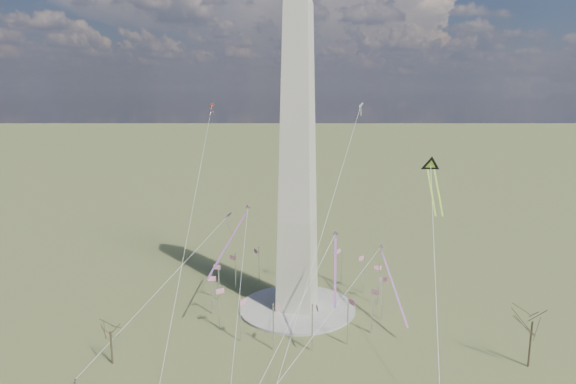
% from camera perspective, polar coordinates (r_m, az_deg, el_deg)
% --- Properties ---
extents(ground, '(2000.00, 2000.00, 0.00)m').
position_cam_1_polar(ground, '(163.93, 1.02, -12.87)').
color(ground, '#4E592C').
rests_on(ground, ground).
extents(plaza, '(36.00, 36.00, 0.80)m').
position_cam_1_polar(plaza, '(163.76, 1.02, -12.75)').
color(plaza, '#A49F96').
rests_on(plaza, ground).
extents(washington_monument, '(15.56, 15.56, 100.00)m').
position_cam_1_polar(washington_monument, '(150.63, 1.09, 3.99)').
color(washington_monument, beige).
rests_on(washington_monument, plaza).
extents(flagpole_ring, '(54.40, 54.40, 13.00)m').
position_cam_1_polar(flagpole_ring, '(161.06, 1.03, -10.52)').
color(flagpole_ring, silver).
rests_on(flagpole_ring, ground).
extents(tree_near, '(10.23, 10.23, 17.90)m').
position_cam_1_polar(tree_near, '(141.28, 25.56, -12.54)').
color(tree_near, '#3F3026').
rests_on(tree_near, ground).
extents(tree_far, '(7.40, 7.40, 12.95)m').
position_cam_1_polar(tree_far, '(138.06, -19.16, -14.21)').
color(tree_far, '#3F3026').
rests_on(tree_far, ground).
extents(person_west, '(1.00, 0.98, 1.63)m').
position_cam_1_polar(person_west, '(135.78, -22.54, -18.93)').
color(person_west, gray).
rests_on(person_west, ground).
extents(kite_delta_black, '(7.09, 17.17, 14.01)m').
position_cam_1_polar(kite_delta_black, '(151.00, 15.63, 2.52)').
color(kite_delta_black, black).
rests_on(kite_delta_black, ground).
extents(kite_diamond_purple, '(2.09, 2.97, 8.74)m').
position_cam_1_polar(kite_diamond_purple, '(172.98, -6.65, -2.93)').
color(kite_diamond_purple, '#361562').
rests_on(kite_diamond_purple, ground).
extents(kite_streamer_left, '(4.69, 20.01, 13.82)m').
position_cam_1_polar(kite_streamer_left, '(135.19, 5.29, -7.42)').
color(kite_streamer_left, red).
rests_on(kite_streamer_left, ground).
extents(kite_streamer_mid, '(5.43, 23.83, 16.45)m').
position_cam_1_polar(kite_streamer_mid, '(152.63, -5.89, -4.27)').
color(kite_streamer_mid, red).
rests_on(kite_streamer_mid, ground).
extents(kite_streamer_right, '(11.01, 22.55, 16.51)m').
position_cam_1_polar(kite_streamer_right, '(155.65, 11.18, -8.77)').
color(kite_streamer_right, red).
rests_on(kite_streamer_right, ground).
extents(kite_small_red, '(1.58, 2.27, 4.73)m').
position_cam_1_polar(kite_small_red, '(193.09, -8.43, 9.40)').
color(kite_small_red, '#F03A1C').
rests_on(kite_small_red, ground).
extents(kite_small_white, '(1.89, 1.66, 4.96)m').
position_cam_1_polar(kite_small_white, '(189.93, 8.13, 9.44)').
color(kite_small_white, white).
rests_on(kite_small_white, ground).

